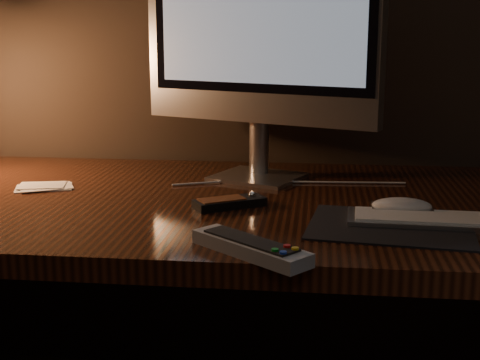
# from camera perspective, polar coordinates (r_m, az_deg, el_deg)

# --- Properties ---
(desk) EXTENTS (1.60, 0.75, 0.75)m
(desk) POSITION_cam_1_polar(r_m,az_deg,el_deg) (1.43, -0.62, -5.88)
(desk) COLOR #3F1C0E
(desk) RESTS_ON ground
(monitor) EXTENTS (0.52, 0.25, 0.58)m
(monitor) POSITION_cam_1_polar(r_m,az_deg,el_deg) (1.45, 1.57, 13.40)
(monitor) COLOR silver
(monitor) RESTS_ON desk
(keyboard) EXTENTS (0.38, 0.12, 0.01)m
(keyboard) POSITION_cam_1_polar(r_m,az_deg,el_deg) (1.20, 18.11, -3.31)
(keyboard) COLOR silver
(keyboard) RESTS_ON desk
(mousepad) EXTENTS (0.29, 0.25, 0.00)m
(mousepad) POSITION_cam_1_polar(r_m,az_deg,el_deg) (1.16, 12.72, -3.86)
(mousepad) COLOR black
(mousepad) RESTS_ON desk
(mouse) EXTENTS (0.11, 0.06, 0.02)m
(mouse) POSITION_cam_1_polar(r_m,az_deg,el_deg) (1.24, 13.62, -2.36)
(mouse) COLOR white
(mouse) RESTS_ON desk
(media_remote) EXTENTS (0.14, 0.11, 0.03)m
(media_remote) POSITION_cam_1_polar(r_m,az_deg,el_deg) (1.25, -0.89, -1.92)
(media_remote) COLOR black
(media_remote) RESTS_ON desk
(tv_remote) EXTENTS (0.19, 0.17, 0.03)m
(tv_remote) POSITION_cam_1_polar(r_m,az_deg,el_deg) (0.99, 0.88, -5.74)
(tv_remote) COLOR #939598
(tv_remote) RESTS_ON desk
(papers) EXTENTS (0.13, 0.11, 0.01)m
(papers) POSITION_cam_1_polar(r_m,az_deg,el_deg) (1.47, -16.40, -0.55)
(papers) COLOR white
(papers) RESTS_ON desk
(cable) EXTENTS (0.49, 0.11, 0.00)m
(cable) POSITION_cam_1_polar(r_m,az_deg,el_deg) (1.45, 4.23, -0.26)
(cable) COLOR white
(cable) RESTS_ON desk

